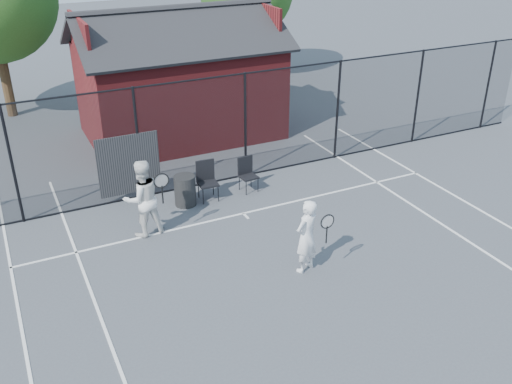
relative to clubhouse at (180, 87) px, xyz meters
name	(u,v)px	position (x,y,z in m)	size (l,w,h in m)	color
ground	(304,276)	(-0.50, -9.00, -1.61)	(80.00, 80.00, 0.00)	#43464C
court_lines	(339,312)	(-0.50, -10.32, -1.60)	(11.02, 18.00, 0.01)	silver
fence	(201,136)	(-0.80, -4.00, -0.16)	(22.04, 3.00, 3.00)	black
clubhouse	(180,87)	(0.00, 0.00, 0.00)	(6.50, 4.36, 4.19)	maroon
player_front	(306,236)	(-0.35, -8.80, -0.78)	(0.79, 0.64, 1.65)	white
player_back	(142,198)	(-2.97, -5.87, -0.68)	(1.04, 0.80, 1.86)	white
chair_left	(249,175)	(0.17, -4.90, -1.15)	(0.44, 0.46, 0.92)	black
chair_right	(208,182)	(-1.00, -4.90, -1.09)	(0.49, 0.51, 1.02)	black
waste_bin	(185,190)	(-1.63, -4.90, -1.21)	(0.55, 0.55, 0.80)	black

